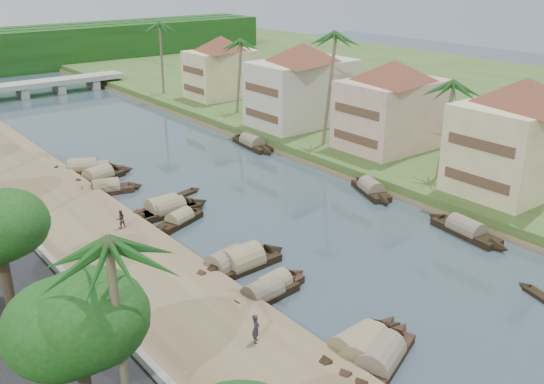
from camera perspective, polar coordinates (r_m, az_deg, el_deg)
ground at (r=47.88m, az=7.40°, el=-5.15°), size 220.00×220.00×0.00m
left_bank at (r=55.93m, az=-19.63°, el=-1.85°), size 10.00×180.00×0.80m
right_bank at (r=73.50m, az=6.89°, el=4.77°), size 16.00×180.00×1.20m
retaining_wall at (r=54.60m, az=-23.88°, el=-1.94°), size 0.40×180.00×1.10m
far_right_fill at (r=102.36m, az=21.98°, el=8.01°), size 60.00×220.00×1.15m
bridge at (r=108.15m, az=-20.98°, el=9.39°), size 28.00×4.00×2.40m
building_near at (r=59.10m, az=22.30°, el=5.14°), size 14.85×14.85×10.20m
building_mid at (r=68.89m, az=11.22°, el=8.18°), size 14.11×14.11×9.70m
building_far at (r=77.84m, az=2.89°, el=10.19°), size 15.59×15.59×10.20m
building_distant at (r=94.27m, az=-4.77°, el=11.73°), size 12.62×12.62×9.20m
sampan_0 at (r=35.01m, az=10.14°, el=-15.31°), size 8.82×4.86×2.30m
sampan_1 at (r=35.71m, az=8.02°, el=-14.34°), size 8.39×2.45×2.44m
sampan_2 at (r=35.48m, az=8.84°, el=-14.66°), size 9.00×4.84×2.34m
sampan_3 at (r=40.34m, az=-0.87°, el=-9.63°), size 7.53×2.26×2.03m
sampan_4 at (r=41.24m, az=0.12°, el=-8.89°), size 6.79×2.52×1.93m
sampan_5 at (r=44.30m, az=-2.84°, el=-6.64°), size 8.26×2.51×2.57m
sampan_6 at (r=44.01m, az=-4.31°, el=-6.88°), size 8.14×3.47×2.35m
sampan_7 at (r=51.82m, az=-8.68°, el=-2.63°), size 6.51×3.48×1.79m
sampan_8 at (r=54.17m, az=-10.20°, el=-1.63°), size 7.95×2.23×2.43m
sampan_9 at (r=53.96m, az=-9.70°, el=-1.70°), size 8.22×1.85×2.09m
sampan_10 at (r=60.19m, az=-15.35°, el=0.26°), size 7.40×3.40×2.03m
sampan_11 at (r=63.74m, az=-16.03°, el=1.36°), size 7.97×3.83×2.24m
sampan_12 at (r=66.06m, az=-16.17°, el=2.02°), size 7.48×4.96×1.89m
sampan_13 at (r=66.72m, az=-17.36°, el=2.09°), size 8.35×5.21×2.29m
sampan_14 at (r=51.76m, az=17.78°, el=-3.46°), size 2.52×8.68×2.09m
sampan_15 at (r=58.73m, az=9.31°, el=0.23°), size 4.19×7.67×2.06m
sampan_16 at (r=72.75m, az=-1.87°, el=4.59°), size 2.72×9.36×2.24m
canoe_1 at (r=45.48m, az=-1.54°, el=-6.31°), size 4.28×2.09×0.69m
canoe_2 at (r=57.68m, az=-8.88°, el=-0.46°), size 5.96×2.23×0.86m
palm_1 at (r=58.97m, az=16.25°, el=9.56°), size 3.20×3.20×10.64m
palm_2 at (r=67.73m, az=5.34°, el=14.31°), size 3.20×3.20×13.83m
palm_3 at (r=83.24m, az=-3.34°, el=13.83°), size 3.20×3.20×11.18m
palm_4 at (r=24.37m, az=-14.92°, el=-5.07°), size 3.20×3.20×10.91m
palm_7 at (r=97.15m, az=-10.56°, el=15.15°), size 3.20×3.20×12.23m
tree_1 at (r=27.93m, az=-17.91°, el=-11.69°), size 5.24×5.24×7.18m
tree_6 at (r=82.99m, az=4.33°, el=11.23°), size 4.92×4.92×7.87m
person_near at (r=34.74m, az=-1.52°, el=-12.72°), size 0.75×0.76×1.76m
person_far at (r=49.99m, az=-14.07°, el=-2.48°), size 0.79×0.64×1.55m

